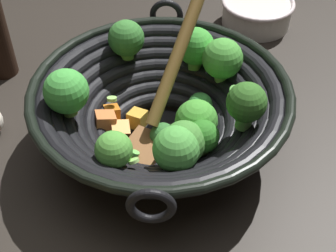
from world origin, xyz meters
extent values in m
plane|color=#28231E|center=(0.00, 0.00, 0.00)|extent=(4.00, 4.00, 0.00)
cylinder|color=black|center=(0.00, 0.00, 0.01)|extent=(0.12, 0.12, 0.01)
torus|color=black|center=(0.00, 0.00, 0.02)|extent=(0.17, 0.17, 0.02)
torus|color=black|center=(0.00, 0.00, 0.03)|extent=(0.20, 0.20, 0.02)
torus|color=black|center=(0.00, 0.00, 0.04)|extent=(0.23, 0.23, 0.02)
torus|color=black|center=(0.00, 0.00, 0.06)|extent=(0.26, 0.26, 0.02)
torus|color=black|center=(0.00, 0.00, 0.07)|extent=(0.28, 0.28, 0.02)
torus|color=black|center=(0.00, 0.00, 0.08)|extent=(0.31, 0.31, 0.02)
torus|color=black|center=(0.00, 0.00, 0.09)|extent=(0.34, 0.34, 0.02)
torus|color=black|center=(0.00, 0.00, 0.10)|extent=(0.36, 0.36, 0.01)
torus|color=black|center=(-0.16, 0.09, 0.10)|extent=(0.04, 0.05, 0.05)
torus|color=black|center=(0.16, -0.09, 0.10)|extent=(0.04, 0.05, 0.05)
cylinder|color=#7CB146|center=(0.08, -0.01, 0.04)|extent=(0.03, 0.03, 0.02)
sphere|color=#448A35|center=(0.08, -0.01, 0.07)|extent=(0.06, 0.06, 0.06)
cylinder|color=#7BA74A|center=(0.06, -0.09, 0.06)|extent=(0.03, 0.02, 0.02)
sphere|color=#529F3A|center=(0.06, -0.09, 0.09)|extent=(0.05, 0.05, 0.05)
cylinder|color=#59A445|center=(0.04, 0.04, 0.03)|extent=(0.03, 0.03, 0.02)
sphere|color=green|center=(0.04, 0.04, 0.06)|extent=(0.06, 0.06, 0.06)
cylinder|color=#79A03A|center=(0.02, -0.01, 0.02)|extent=(0.02, 0.02, 0.01)
sphere|color=#316B2F|center=(0.02, -0.01, 0.04)|extent=(0.04, 0.04, 0.04)
cylinder|color=#589A3B|center=(-0.13, 0.01, 0.08)|extent=(0.03, 0.03, 0.01)
sphere|color=#367A31|center=(-0.13, 0.01, 0.11)|extent=(0.05, 0.05, 0.05)
cylinder|color=#77BB5D|center=(0.08, 0.08, 0.08)|extent=(0.03, 0.03, 0.02)
sphere|color=#316623|center=(0.08, 0.08, 0.11)|extent=(0.05, 0.05, 0.05)
cylinder|color=#86B753|center=(0.08, 0.02, 0.05)|extent=(0.03, 0.03, 0.01)
sphere|color=#2C7622|center=(0.08, 0.02, 0.07)|extent=(0.04, 0.04, 0.04)
cylinder|color=#77AE46|center=(-0.07, 0.09, 0.07)|extent=(0.03, 0.03, 0.02)
sphere|color=green|center=(-0.07, 0.09, 0.10)|extent=(0.06, 0.06, 0.06)
cylinder|color=#79A750|center=(-0.02, 0.11, 0.07)|extent=(0.03, 0.03, 0.02)
sphere|color=green|center=(-0.02, 0.11, 0.10)|extent=(0.06, 0.06, 0.06)
cylinder|color=olive|center=(-0.04, -0.12, 0.08)|extent=(0.03, 0.02, 0.02)
sphere|color=green|center=(-0.04, -0.12, 0.12)|extent=(0.06, 0.06, 0.06)
cylinder|color=#7DB74F|center=(0.09, -0.02, 0.05)|extent=(0.03, 0.03, 0.02)
sphere|color=#4EA642|center=(0.09, -0.02, 0.08)|extent=(0.06, 0.06, 0.06)
cylinder|color=#5DA13B|center=(0.00, 0.06, 0.03)|extent=(0.01, 0.01, 0.02)
sphere|color=#347F36|center=(0.00, 0.06, 0.05)|extent=(0.04, 0.04, 0.04)
cube|color=orange|center=(-0.05, -0.05, 0.04)|extent=(0.03, 0.03, 0.03)
cube|color=orange|center=(-0.02, -0.06, 0.03)|extent=(0.04, 0.03, 0.03)
cube|color=gold|center=(-0.03, -0.02, 0.03)|extent=(0.04, 0.03, 0.03)
cube|color=#D2753C|center=(-0.04, -0.07, 0.04)|extent=(0.04, 0.04, 0.04)
cylinder|color=#99D166|center=(-0.04, -0.12, 0.11)|extent=(0.01, 0.01, 0.01)
cylinder|color=#6BC651|center=(0.04, -0.06, 0.05)|extent=(0.01, 0.01, 0.01)
cylinder|color=#56B247|center=(-0.07, -0.10, 0.08)|extent=(0.01, 0.02, 0.01)
cylinder|color=#6BC651|center=(0.04, -0.01, 0.04)|extent=(0.02, 0.02, 0.01)
cylinder|color=#6BC651|center=(0.02, 0.11, 0.07)|extent=(0.02, 0.02, 0.01)
cylinder|color=#99D166|center=(-0.06, -0.05, 0.06)|extent=(0.02, 0.02, 0.01)
cylinder|color=#99D166|center=(0.08, -0.08, 0.08)|extent=(0.02, 0.02, 0.01)
cube|color=brown|center=(0.03, -0.04, 0.04)|extent=(0.08, 0.09, 0.01)
cylinder|color=brown|center=(-0.03, 0.05, 0.13)|extent=(0.12, 0.16, 0.16)
cylinder|color=silver|center=(-0.20, 0.31, 0.02)|extent=(0.13, 0.13, 0.05)
torus|color=silver|center=(-0.20, 0.31, 0.05)|extent=(0.14, 0.14, 0.01)
cylinder|color=#99D166|center=(-0.17, 0.32, 0.03)|extent=(0.02, 0.02, 0.01)
cylinder|color=#99D166|center=(-0.20, 0.31, 0.03)|extent=(0.02, 0.02, 0.01)
cylinder|color=#99D166|center=(-0.17, 0.28, 0.03)|extent=(0.02, 0.02, 0.00)
camera|label=1|loc=(0.44, -0.22, 0.51)|focal=51.93mm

